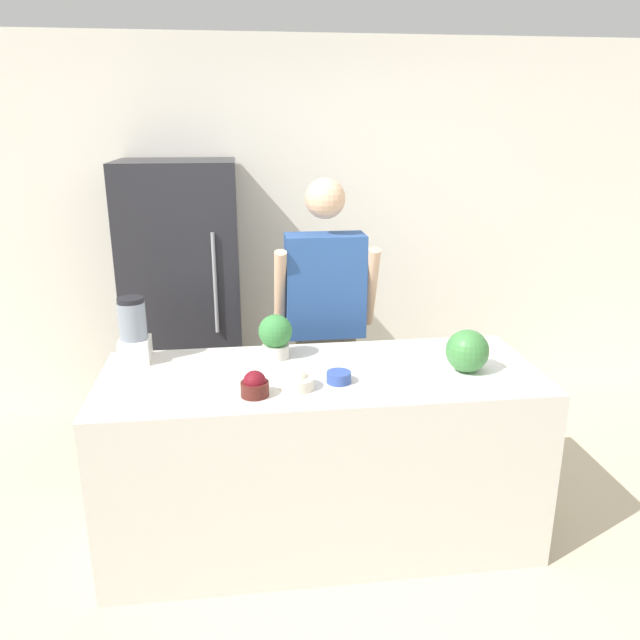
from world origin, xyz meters
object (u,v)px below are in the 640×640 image
object	(u,v)px
refrigerator	(184,299)
bowl_cream	(297,381)
bowl_cherries	(255,385)
potted_plant	(275,335)
person	(325,325)
bowl_small_blue	(339,377)
blender	(133,332)
watermelon	(467,351)

from	to	relation	value
refrigerator	bowl_cream	world-z (taller)	refrigerator
bowl_cherries	potted_plant	world-z (taller)	potted_plant
person	bowl_small_blue	size ratio (longest dim) A/B	15.39
bowl_small_blue	potted_plant	size ratio (longest dim) A/B	0.50
potted_plant	bowl_small_blue	bearing A→B (deg)	-52.90
potted_plant	blender	bearing A→B (deg)	176.95
person	bowl_cream	bearing A→B (deg)	-105.53
watermelon	bowl_small_blue	distance (m)	0.62
refrigerator	bowl_cherries	world-z (taller)	refrigerator
potted_plant	watermelon	bearing A→B (deg)	-20.52
potted_plant	refrigerator	bearing A→B (deg)	115.34
bowl_cherries	blender	size ratio (longest dim) A/B	0.37
person	bowl_cream	world-z (taller)	person
person	bowl_small_blue	distance (m)	0.86
person	blender	size ratio (longest dim) A/B	5.29
watermelon	bowl_cream	bearing A→B (deg)	-175.63
person	blender	distance (m)	1.13
person	bowl_small_blue	xyz separation A→B (m)	(-0.05, -0.86, 0.03)
watermelon	bowl_small_blue	size ratio (longest dim) A/B	1.79
refrigerator	person	bearing A→B (deg)	-36.86
bowl_small_blue	blender	world-z (taller)	blender
person	potted_plant	bearing A→B (deg)	-122.59
refrigerator	bowl_cherries	xyz separation A→B (m)	(0.43, -1.60, 0.04)
watermelon	potted_plant	distance (m)	0.94
person	bowl_cherries	world-z (taller)	person
potted_plant	bowl_cream	bearing A→B (deg)	-79.52
watermelon	blender	size ratio (longest dim) A/B	0.62
bowl_small_blue	blender	xyz separation A→B (m)	(-0.96, 0.39, 0.13)
person	refrigerator	bearing A→B (deg)	143.14
person	blender	bearing A→B (deg)	-155.46
bowl_cream	potted_plant	bearing A→B (deg)	100.48
refrigerator	bowl_small_blue	bearing A→B (deg)	-61.64
bowl_cream	bowl_small_blue	xyz separation A→B (m)	(0.19, 0.04, -0.01)
blender	bowl_cherries	bearing A→B (deg)	-40.14
bowl_cream	bowl_small_blue	size ratio (longest dim) A/B	1.38
person	potted_plant	xyz separation A→B (m)	(-0.32, -0.50, 0.12)
watermelon	potted_plant	world-z (taller)	potted_plant
blender	potted_plant	distance (m)	0.70
person	potted_plant	distance (m)	0.61
bowl_small_blue	potted_plant	distance (m)	0.45
watermelon	bowl_cherries	size ratio (longest dim) A/B	1.65
watermelon	bowl_cherries	world-z (taller)	watermelon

